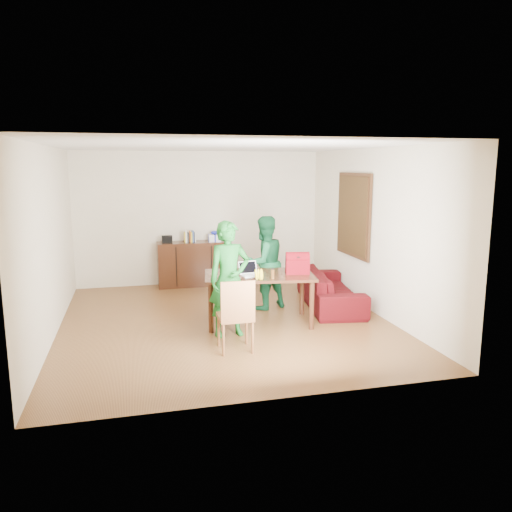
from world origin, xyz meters
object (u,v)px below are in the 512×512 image
object	(u,v)px
chair	(235,330)
sofa	(330,288)
red_bag	(297,265)
table	(259,280)
bottle	(273,274)
laptop	(251,273)
person_far	(264,263)
person_near	(229,279)

from	to	relation	value
chair	sofa	xyz separation A→B (m)	(2.04, 1.73, 0.02)
red_bag	chair	bearing A→B (deg)	-128.49
table	red_bag	size ratio (longest dim) A/B	4.96
bottle	sofa	distance (m)	1.77
laptop	bottle	bearing A→B (deg)	-57.44
chair	person_far	xyz separation A→B (m)	(0.88, 1.83, 0.51)
person_near	sofa	world-z (taller)	person_near
table	red_bag	bearing A→B (deg)	-0.22
person_near	table	bearing A→B (deg)	30.93
sofa	chair	bearing A→B (deg)	139.20
person_near	red_bag	size ratio (longest dim) A/B	4.64
chair	bottle	xyz separation A→B (m)	(0.71, 0.70, 0.57)
person_near	person_far	size ratio (longest dim) A/B	1.04
person_far	bottle	distance (m)	1.14
person_near	laptop	bearing A→B (deg)	33.76
laptop	sofa	size ratio (longest dim) A/B	0.16
laptop	sofa	bearing A→B (deg)	14.66
table	person_far	bearing A→B (deg)	78.33
laptop	red_bag	world-z (taller)	red_bag
table	chair	size ratio (longest dim) A/B	1.81
laptop	bottle	distance (m)	0.38
person_far	red_bag	world-z (taller)	person_far
person_far	bottle	xyz separation A→B (m)	(-0.17, -1.13, 0.06)
person_far	bottle	size ratio (longest dim) A/B	9.93
person_far	bottle	world-z (taller)	person_far
chair	red_bag	world-z (taller)	red_bag
chair	table	bearing A→B (deg)	61.07
person_near	bottle	world-z (taller)	person_near
laptop	person_near	bearing A→B (deg)	-148.38
sofa	bottle	bearing A→B (deg)	136.41
table	bottle	bearing A→B (deg)	-63.81
bottle	sofa	size ratio (longest dim) A/B	0.08
table	chair	distance (m)	1.28
table	bottle	distance (m)	0.42
laptop	red_bag	distance (m)	0.73
laptop	bottle	world-z (taller)	laptop
laptop	table	bearing A→B (deg)	19.28
person_near	red_bag	world-z (taller)	person_near
person_near	person_far	xyz separation A→B (m)	(0.84, 1.22, -0.04)
chair	bottle	bearing A→B (deg)	45.16
bottle	red_bag	distance (m)	0.54
person_near	person_far	world-z (taller)	person_near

